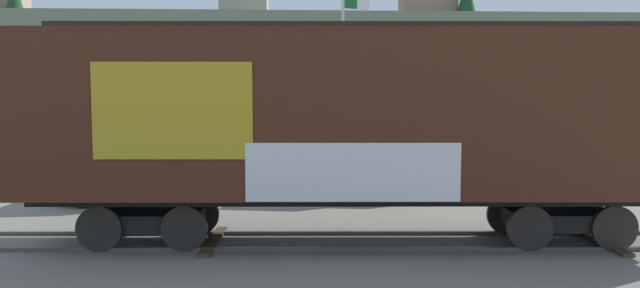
{
  "coord_description": "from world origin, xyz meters",
  "views": [
    {
      "loc": [
        -1.47,
        -12.73,
        3.12
      ],
      "look_at": [
        -0.74,
        1.73,
        1.96
      ],
      "focal_mm": 34.39,
      "sensor_mm": 36.0,
      "label": 1
    }
  ],
  "objects": [
    {
      "name": "parked_car_silver",
      "position": [
        0.31,
        5.83,
        0.84
      ],
      "size": [
        4.28,
        2.58,
        1.63
      ],
      "color": "#B7BABF",
      "rests_on": "ground_plane"
    },
    {
      "name": "freight_car",
      "position": [
        -0.09,
        -0.0,
        2.66
      ],
      "size": [
        13.58,
        3.55,
        4.62
      ],
      "color": "#472316",
      "rests_on": "ground_plane"
    },
    {
      "name": "ground_plane",
      "position": [
        0.0,
        0.0,
        0.0
      ],
      "size": [
        260.0,
        260.0,
        0.0
      ],
      "primitive_type": "plane",
      "color": "slate"
    },
    {
      "name": "hillside",
      "position": [
        -0.04,
        63.65,
        5.59
      ],
      "size": [
        118.7,
        36.33,
        15.45
      ],
      "color": "slate",
      "rests_on": "ground_plane"
    },
    {
      "name": "flagpole",
      "position": [
        0.83,
        11.52,
        4.65
      ],
      "size": [
        1.19,
        0.6,
        7.49
      ],
      "color": "silver",
      "rests_on": "ground_plane"
    },
    {
      "name": "track",
      "position": [
        0.04,
        -0.01,
        0.04
      ],
      "size": [
        60.01,
        4.49,
        0.08
      ],
      "color": "#4C4742",
      "rests_on": "ground_plane"
    },
    {
      "name": "parked_car_green",
      "position": [
        -5.85,
        5.34,
        0.83
      ],
      "size": [
        4.42,
        2.29,
        1.66
      ],
      "color": "#1E5933",
      "rests_on": "ground_plane"
    }
  ]
}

